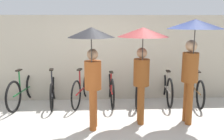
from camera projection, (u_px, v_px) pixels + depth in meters
ground_plane at (115, 133)px, 4.72m from camera, size 30.00×30.00×0.00m
back_wall at (110, 58)px, 6.59m from camera, size 12.36×0.12×2.23m
parked_bicycle_0 at (24, 90)px, 6.24m from camera, size 0.45×1.81×1.03m
parked_bicycle_1 at (53, 91)px, 6.27m from camera, size 0.44×1.62×1.09m
parked_bicycle_2 at (82, 89)px, 6.36m from camera, size 0.53×1.70×1.06m
parked_bicycle_3 at (111, 88)px, 6.39m from camera, size 0.44×1.69×0.97m
parked_bicycle_4 at (139, 87)px, 6.43m from camera, size 0.54×1.73×1.06m
parked_bicycle_5 at (166, 87)px, 6.50m from camera, size 0.44×1.73×0.97m
parked_bicycle_6 at (195, 88)px, 6.43m from camera, size 0.44×1.73×1.05m
pedestrian_leading at (92, 55)px, 4.55m from camera, size 0.84×0.84×1.97m
pedestrian_center at (142, 49)px, 4.81m from camera, size 0.98×0.98×1.96m
pedestrian_trailing at (193, 42)px, 4.78m from camera, size 1.06×1.06×2.11m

